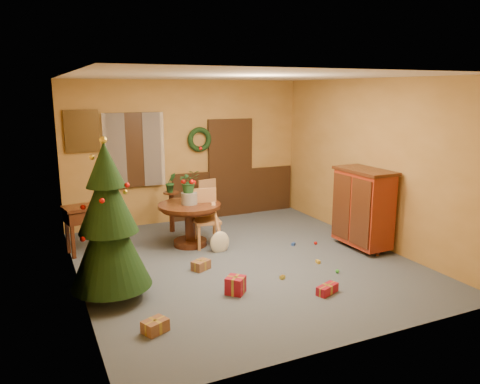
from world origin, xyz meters
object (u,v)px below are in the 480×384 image
dining_table (190,216)px  writing_desk (92,216)px  chair_near (206,216)px  christmas_tree (109,225)px  sideboard (363,206)px

dining_table → writing_desk: (-1.59, 0.39, 0.09)m
chair_near → christmas_tree: 2.48m
christmas_tree → writing_desk: bearing=88.7°
writing_desk → sideboard: sideboard is taller
chair_near → dining_table: bearing=156.9°
sideboard → chair_near: bearing=152.1°
writing_desk → sideboard: 4.61m
christmas_tree → sideboard: size_ratio=1.54×
dining_table → sideboard: size_ratio=0.79×
christmas_tree → sideboard: 4.32m
chair_near → christmas_tree: size_ratio=0.47×
dining_table → christmas_tree: (-1.64, -1.64, 0.49)m
dining_table → writing_desk: size_ratio=1.11×
dining_table → writing_desk: bearing=166.2°
dining_table → christmas_tree: bearing=-134.9°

